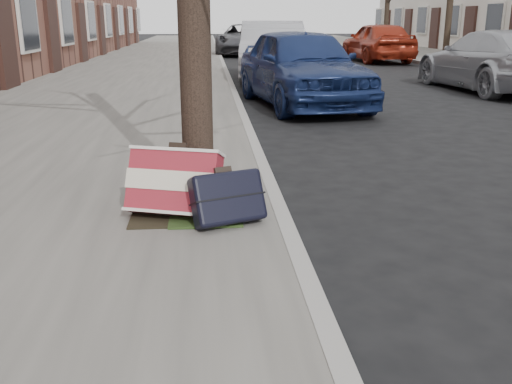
{
  "coord_description": "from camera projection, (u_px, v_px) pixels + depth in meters",
  "views": [
    {
      "loc": [
        -1.81,
        -3.17,
        1.59
      ],
      "look_at": [
        -1.48,
        0.8,
        0.38
      ],
      "focal_mm": 40.0,
      "sensor_mm": 36.0,
      "label": 1
    }
  ],
  "objects": [
    {
      "name": "ground",
      "position": [
        497.0,
        279.0,
        3.63
      ],
      "size": [
        120.0,
        120.0,
        0.0
      ],
      "primitive_type": "plane",
      "color": "black",
      "rests_on": "ground"
    },
    {
      "name": "near_sidewalk",
      "position": [
        146.0,
        70.0,
        17.61
      ],
      "size": [
        5.0,
        70.0,
        0.12
      ],
      "primitive_type": "cube",
      "color": "slate",
      "rests_on": "ground"
    },
    {
      "name": "far_sidewalk",
      "position": [
        503.0,
        67.0,
        18.54
      ],
      "size": [
        4.0,
        70.0,
        0.12
      ],
      "primitive_type": "cube",
      "color": "slate",
      "rests_on": "ground"
    },
    {
      "name": "dirt_patch",
      "position": [
        187.0,
        209.0,
        4.57
      ],
      "size": [
        0.85,
        0.85,
        0.02
      ],
      "primitive_type": "cube",
      "color": "black",
      "rests_on": "near_sidewalk"
    },
    {
      "name": "suitcase_red",
      "position": [
        174.0,
        183.0,
        4.35
      ],
      "size": [
        0.78,
        0.58,
        0.54
      ],
      "primitive_type": "cube",
      "rotation": [
        -0.42,
        0.0,
        -0.31
      ],
      "color": "maroon",
      "rests_on": "near_sidewalk"
    },
    {
      "name": "suitcase_navy",
      "position": [
        227.0,
        197.0,
        4.19
      ],
      "size": [
        0.62,
        0.49,
        0.42
      ],
      "primitive_type": "cube",
      "rotation": [
        -0.42,
        0.0,
        0.38
      ],
      "color": "black",
      "rests_on": "near_sidewalk"
    },
    {
      "name": "car_near_front",
      "position": [
        302.0,
        67.0,
        10.62
      ],
      "size": [
        2.34,
        4.5,
        1.46
      ],
      "primitive_type": "imported",
      "rotation": [
        0.0,
        0.0,
        0.15
      ],
      "color": "navy",
      "rests_on": "ground"
    },
    {
      "name": "car_near_mid",
      "position": [
        272.0,
        51.0,
        15.14
      ],
      "size": [
        2.06,
        4.78,
        1.53
      ],
      "primitive_type": "imported",
      "rotation": [
        0.0,
        0.0,
        -0.1
      ],
      "color": "#B2B4BA",
      "rests_on": "ground"
    },
    {
      "name": "car_near_back",
      "position": [
        244.0,
        40.0,
        25.49
      ],
      "size": [
        2.85,
        5.11,
        1.35
      ],
      "primitive_type": "imported",
      "rotation": [
        0.0,
        0.0,
        -0.13
      ],
      "color": "#3D3E42",
      "rests_on": "ground"
    },
    {
      "name": "car_far_front",
      "position": [
        493.0,
        61.0,
        12.81
      ],
      "size": [
        2.14,
        4.77,
        1.36
      ],
      "primitive_type": "imported",
      "rotation": [
        0.0,
        0.0,
        3.19
      ],
      "color": "#9A9BA1",
      "rests_on": "ground"
    },
    {
      "name": "car_far_back",
      "position": [
        377.0,
        42.0,
        21.49
      ],
      "size": [
        2.03,
        4.46,
        1.48
      ],
      "primitive_type": "imported",
      "rotation": [
        0.0,
        0.0,
        3.21
      ],
      "color": "maroon",
      "rests_on": "ground"
    }
  ]
}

